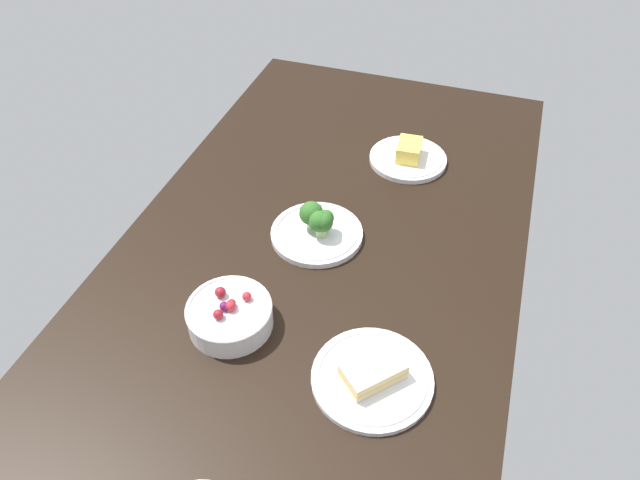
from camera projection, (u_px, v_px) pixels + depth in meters
dining_table at (320, 254)px, 121.13cm from camera, size 148.72×80.51×4.00cm
plate_broccoli at (317, 228)px, 120.54cm from camera, size 19.13×19.13×7.67cm
plate_cheese at (408, 157)px, 140.45cm from camera, size 18.46×18.46×5.18cm
plate_sandwich at (372, 376)px, 96.06cm from camera, size 20.24×20.24×4.26cm
bowl_berries at (230, 315)px, 103.52cm from camera, size 15.35×15.35×6.48cm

